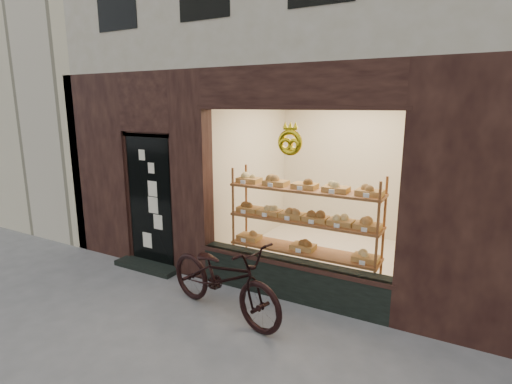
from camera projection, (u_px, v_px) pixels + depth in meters
The scene contains 4 objects.
ground at pixel (160, 375), 3.93m from camera, with size 90.00×90.00×0.00m, color slate.
neighbor_left at pixel (39, 42), 12.23m from camera, with size 12.00×7.00×9.00m, color beige.
display_shelf at pixel (304, 227), 5.70m from camera, with size 2.20×0.45×1.70m.
bicycle at pixel (223, 277), 4.99m from camera, with size 0.66×1.90×1.00m, color black.
Camera 1 is at (2.52, -2.55, 2.62)m, focal length 28.00 mm.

